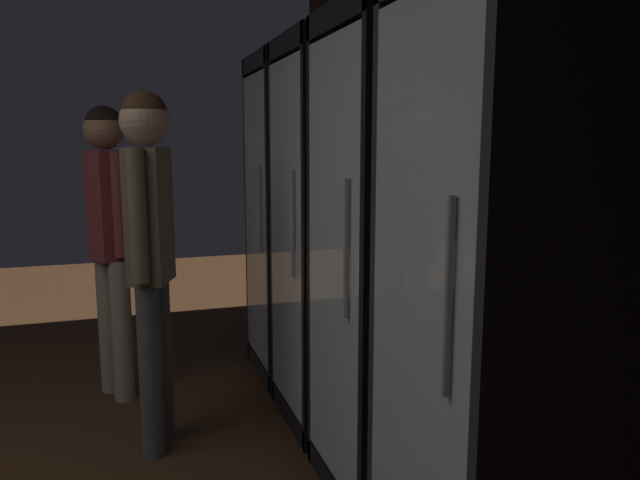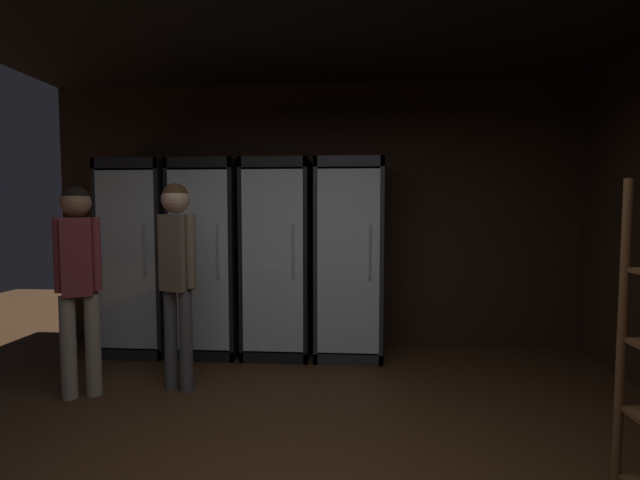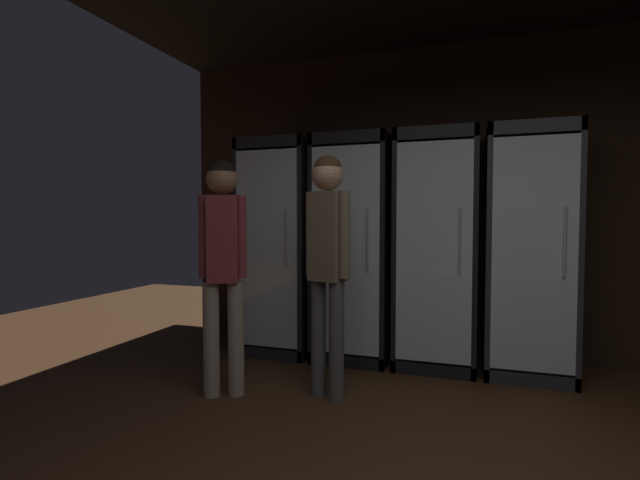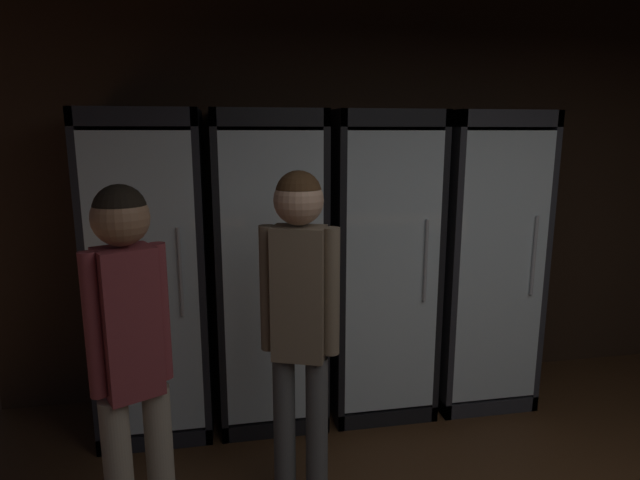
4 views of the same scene
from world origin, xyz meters
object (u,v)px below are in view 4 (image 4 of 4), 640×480
cooler_far_left (153,275)px  cooler_center (375,266)px  shopper_near (300,308)px  shopper_far (131,347)px  cooler_left (268,271)px  cooler_right (475,261)px

cooler_far_left → cooler_center: size_ratio=1.00×
shopper_near → shopper_far: size_ratio=1.02×
cooler_center → shopper_far: size_ratio=1.19×
shopper_near → shopper_far: 0.73m
cooler_far_left → cooler_left: (0.71, 0.00, -0.01)m
cooler_left → shopper_far: size_ratio=1.19×
cooler_center → cooler_right: 0.71m
shopper_near → cooler_center: bearing=57.1°
cooler_left → shopper_far: (-0.65, -1.21, 0.04)m
cooler_right → shopper_far: size_ratio=1.19×
shopper_near → shopper_far: shopper_near is taller
cooler_far_left → shopper_far: size_ratio=1.19×
cooler_center → shopper_near: 1.21m
shopper_far → cooler_far_left: bearing=92.9°
shopper_near → shopper_far: (-0.70, -0.19, -0.05)m
cooler_left → cooler_far_left: bearing=-179.9°
shopper_near → cooler_left: bearing=93.0°
cooler_left → shopper_near: (0.05, -1.02, 0.10)m
cooler_left → cooler_right: (1.42, -0.00, 0.00)m
cooler_far_left → shopper_near: 1.27m
shopper_far → cooler_center: bearing=41.6°
cooler_right → shopper_near: cooler_right is taller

